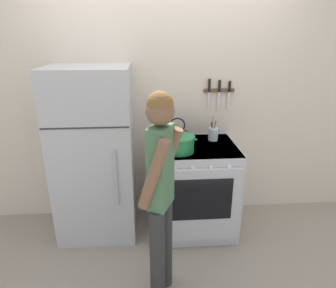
{
  "coord_description": "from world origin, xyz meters",
  "views": [
    {
      "loc": [
        -0.16,
        -2.98,
        1.91
      ],
      "look_at": [
        0.02,
        -0.49,
        0.98
      ],
      "focal_mm": 32.0,
      "sensor_mm": 36.0,
      "label": 1
    }
  ],
  "objects_px": {
    "tea_kettle": "(177,135)",
    "stove_range": "(195,188)",
    "refrigerator": "(95,155)",
    "utensil_jar": "(213,134)",
    "person": "(161,189)",
    "dutch_oven_pot": "(179,144)"
  },
  "relations": [
    {
      "from": "refrigerator",
      "to": "stove_range",
      "type": "relative_size",
      "value": 1.83
    },
    {
      "from": "tea_kettle",
      "to": "stove_range",
      "type": "bearing_deg",
      "value": -44.95
    },
    {
      "from": "dutch_oven_pot",
      "to": "person",
      "type": "bearing_deg",
      "value": -106.2
    },
    {
      "from": "stove_range",
      "to": "utensil_jar",
      "type": "height_order",
      "value": "utensil_jar"
    },
    {
      "from": "utensil_jar",
      "to": "person",
      "type": "relative_size",
      "value": 0.18
    },
    {
      "from": "stove_range",
      "to": "tea_kettle",
      "type": "distance_m",
      "value": 0.56
    },
    {
      "from": "stove_range",
      "to": "refrigerator",
      "type": "bearing_deg",
      "value": 176.49
    },
    {
      "from": "refrigerator",
      "to": "utensil_jar",
      "type": "distance_m",
      "value": 1.17
    },
    {
      "from": "refrigerator",
      "to": "utensil_jar",
      "type": "height_order",
      "value": "refrigerator"
    },
    {
      "from": "utensil_jar",
      "to": "person",
      "type": "bearing_deg",
      "value": -120.73
    },
    {
      "from": "utensil_jar",
      "to": "tea_kettle",
      "type": "bearing_deg",
      "value": -178.95
    },
    {
      "from": "refrigerator",
      "to": "dutch_oven_pot",
      "type": "xyz_separation_m",
      "value": [
        0.79,
        -0.17,
        0.15
      ]
    },
    {
      "from": "stove_range",
      "to": "tea_kettle",
      "type": "height_order",
      "value": "tea_kettle"
    },
    {
      "from": "person",
      "to": "stove_range",
      "type": "bearing_deg",
      "value": -0.73
    },
    {
      "from": "person",
      "to": "dutch_oven_pot",
      "type": "bearing_deg",
      "value": 8.41
    },
    {
      "from": "refrigerator",
      "to": "dutch_oven_pot",
      "type": "bearing_deg",
      "value": -12.07
    },
    {
      "from": "tea_kettle",
      "to": "utensil_jar",
      "type": "relative_size",
      "value": 0.93
    },
    {
      "from": "stove_range",
      "to": "person",
      "type": "height_order",
      "value": "person"
    },
    {
      "from": "refrigerator",
      "to": "tea_kettle",
      "type": "distance_m",
      "value": 0.82
    },
    {
      "from": "refrigerator",
      "to": "tea_kettle",
      "type": "xyz_separation_m",
      "value": [
        0.8,
        0.1,
        0.15
      ]
    },
    {
      "from": "refrigerator",
      "to": "dutch_oven_pot",
      "type": "relative_size",
      "value": 5.02
    },
    {
      "from": "tea_kettle",
      "to": "utensil_jar",
      "type": "xyz_separation_m",
      "value": [
        0.36,
        0.01,
        -0.0
      ]
    }
  ]
}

